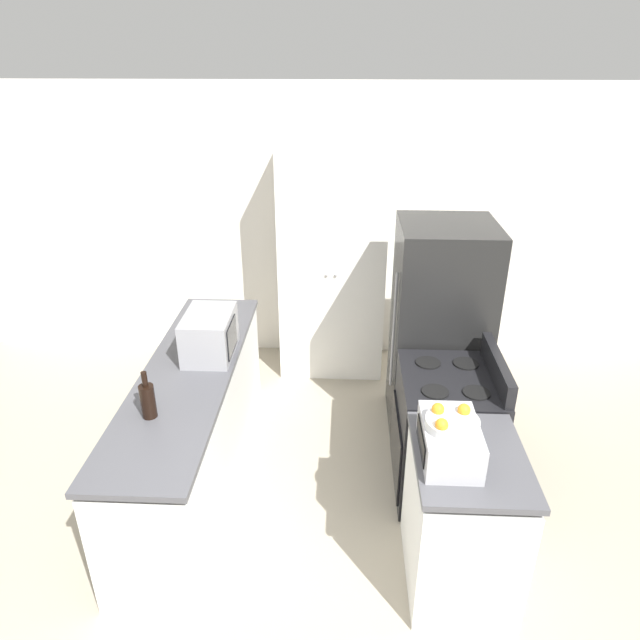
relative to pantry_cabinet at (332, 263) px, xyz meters
The scene contains 10 objects.
wall_back 0.41m from the pantry_cabinet, 100.05° to the left, with size 7.00×0.06×2.60m.
counter_left 2.01m from the pantry_cabinet, 118.91° to the right, with size 0.60×2.36×0.90m.
counter_right 2.67m from the pantry_cabinet, 71.90° to the right, with size 0.60×0.77×0.90m.
pantry_cabinet is the anchor object (origin of this frame).
stove 1.97m from the pantry_cabinet, 63.85° to the right, with size 0.66×0.75×1.06m.
refrigerator 1.27m from the pantry_cabinet, 46.36° to the right, with size 0.74×0.73×1.71m.
microwave 1.66m from the pantry_cabinet, 119.39° to the right, with size 0.33×0.47×0.31m.
wine_bottle 2.42m from the pantry_cabinet, 114.68° to the right, with size 0.09×0.09×0.30m.
toaster_oven 2.58m from the pantry_cabinet, 74.68° to the right, with size 0.30×0.45×0.20m.
fruit_bowl 2.59m from the pantry_cabinet, 74.87° to the right, with size 0.28×0.28×0.10m.
Camera 1 is at (0.18, -1.96, 2.88)m, focal length 32.00 mm.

